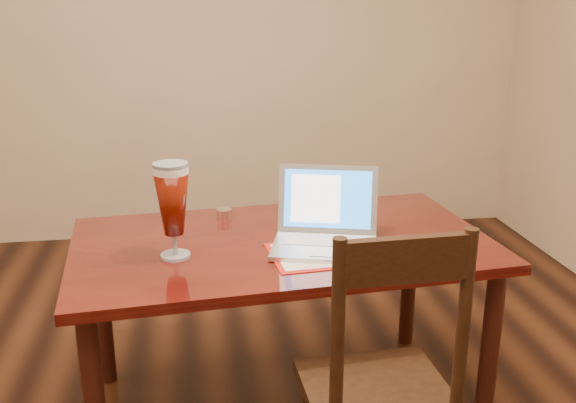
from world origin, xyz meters
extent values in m
cube|color=tan|center=(0.00, 2.50, 1.35)|extent=(4.50, 0.01, 2.70)
cube|color=#52130B|center=(0.37, 0.46, 0.68)|extent=(1.57, 0.97, 0.04)
cylinder|color=black|center=(1.07, 0.18, 0.33)|extent=(0.07, 0.07, 0.67)
cylinder|color=black|center=(-0.34, 0.75, 0.33)|extent=(0.07, 0.07, 0.67)
cylinder|color=black|center=(1.01, 0.87, 0.33)|extent=(0.07, 0.07, 0.67)
cube|color=#B21910|center=(0.50, 0.31, 0.70)|extent=(0.42, 0.31, 0.00)
cube|color=beige|center=(0.50, 0.31, 0.71)|extent=(0.38, 0.27, 0.00)
cube|color=silver|center=(0.50, 0.33, 0.72)|extent=(0.41, 0.34, 0.02)
cube|color=#BBBBBF|center=(0.51, 0.38, 0.72)|extent=(0.31, 0.19, 0.00)
cube|color=silver|center=(0.48, 0.26, 0.72)|extent=(0.10, 0.09, 0.00)
cube|color=silver|center=(0.54, 0.48, 0.84)|extent=(0.37, 0.16, 0.24)
cube|color=blue|center=(0.54, 0.48, 0.85)|extent=(0.32, 0.14, 0.20)
cube|color=white|center=(0.49, 0.49, 0.85)|extent=(0.19, 0.09, 0.17)
cylinder|color=silver|center=(-0.01, 0.35, 0.71)|extent=(0.10, 0.10, 0.01)
cylinder|color=silver|center=(-0.01, 0.35, 0.75)|extent=(0.02, 0.02, 0.07)
cylinder|color=silver|center=(-0.01, 0.35, 1.01)|extent=(0.12, 0.12, 0.02)
cylinder|color=silver|center=(-0.01, 0.35, 1.03)|extent=(0.12, 0.12, 0.01)
cylinder|color=silver|center=(0.17, 0.73, 0.72)|extent=(0.06, 0.06, 0.04)
cylinder|color=silver|center=(0.43, 0.81, 0.72)|extent=(0.06, 0.06, 0.04)
cube|color=black|center=(0.56, -0.13, 0.43)|extent=(0.44, 0.42, 0.04)
cylinder|color=black|center=(0.40, -0.30, 0.72)|extent=(0.04, 0.04, 0.54)
cylinder|color=black|center=(0.74, -0.28, 0.72)|extent=(0.04, 0.04, 0.54)
cube|color=black|center=(0.57, -0.29, 0.92)|extent=(0.34, 0.04, 0.12)
camera|label=1|loc=(0.06, -1.70, 1.54)|focal=40.00mm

